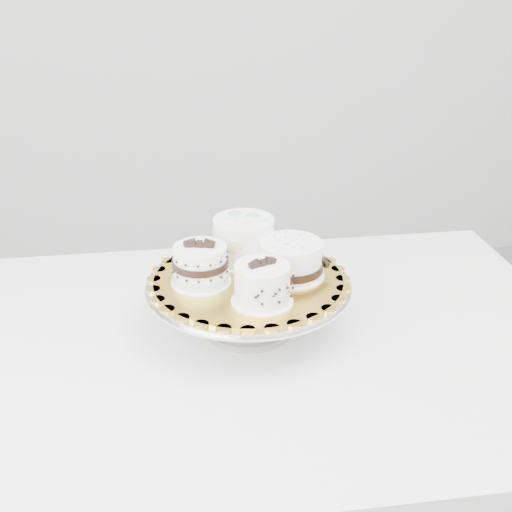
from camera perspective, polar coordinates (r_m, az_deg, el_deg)
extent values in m
cube|color=white|center=(1.14, -0.26, -8.16)|extent=(1.24, 0.89, 0.04)
cube|color=white|center=(1.68, -21.06, -13.22)|extent=(0.05, 0.05, 0.71)
cube|color=white|center=(1.77, 16.05, -10.35)|extent=(0.05, 0.05, 0.71)
cylinder|color=gray|center=(1.16, -0.66, -6.15)|extent=(0.16, 0.16, 0.01)
cylinder|color=gray|center=(1.14, -0.67, -4.55)|extent=(0.11, 0.11, 0.09)
cylinder|color=silver|center=(1.11, -0.69, -2.41)|extent=(0.35, 0.35, 0.01)
cylinder|color=silver|center=(1.12, -0.69, -2.54)|extent=(0.36, 0.36, 0.00)
cylinder|color=gold|center=(1.11, -0.69, -2.08)|extent=(0.44, 0.44, 0.00)
cylinder|color=white|center=(1.04, 0.55, -4.00)|extent=(0.10, 0.10, 0.00)
cylinder|color=white|center=(1.02, 0.56, -2.41)|extent=(0.11, 0.11, 0.06)
cylinder|color=white|center=(1.10, -4.90, -2.26)|extent=(0.10, 0.10, 0.00)
cylinder|color=white|center=(1.08, -4.97, -0.71)|extent=(0.11, 0.11, 0.06)
cylinder|color=#C1EDF4|center=(1.09, -4.92, -1.77)|extent=(0.09, 0.09, 0.02)
cylinder|color=black|center=(1.08, -4.97, -0.55)|extent=(0.10, 0.10, 0.01)
cylinder|color=white|center=(1.18, -1.08, -0.22)|extent=(0.12, 0.12, 0.00)
cylinder|color=white|center=(1.16, -1.10, 1.55)|extent=(0.14, 0.14, 0.08)
cylinder|color=white|center=(1.12, 3.06, -1.58)|extent=(0.12, 0.12, 0.00)
cylinder|color=white|center=(1.11, 3.10, -0.16)|extent=(0.14, 0.14, 0.06)
cylinder|color=black|center=(1.12, 3.08, -0.87)|extent=(0.11, 0.11, 0.01)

